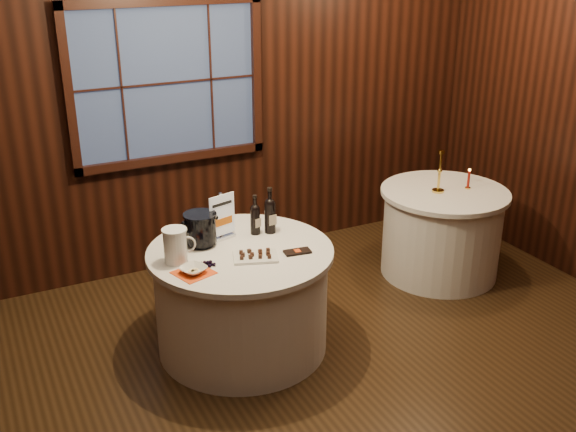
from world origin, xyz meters
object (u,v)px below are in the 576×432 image
sign_stand (222,223)px  port_bottle_left (255,217)px  side_table (441,232)px  cracker_bowl (193,270)px  ice_bucket (201,229)px  grape_bunch (207,263)px  main_table (242,298)px  red_candle (468,181)px  chocolate_box (297,252)px  port_bottle_right (270,213)px  brass_candlestick (439,177)px  chocolate_plate (255,256)px  glass_pitcher (176,245)px

sign_stand → port_bottle_left: size_ratio=1.15×
side_table → cracker_bowl: 2.49m
ice_bucket → grape_bunch: size_ratio=1.50×
main_table → red_candle: red_candle is taller
main_table → chocolate_box: chocolate_box is taller
side_table → port_bottle_right: (-1.69, -0.13, 0.53)m
side_table → cracker_bowl: size_ratio=6.68×
sign_stand → ice_bucket: bearing=179.7°
sign_stand → grape_bunch: (-0.25, -0.37, -0.10)m
side_table → port_bottle_right: bearing=-175.6°
main_table → brass_candlestick: brass_candlestick is taller
sign_stand → port_bottle_right: 0.35m
port_bottle_left → red_candle: (2.00, 0.06, -0.06)m
port_bottle_left → chocolate_plate: size_ratio=0.86×
ice_bucket → red_candle: ice_bucket is taller
port_bottle_right → red_candle: (1.89, 0.08, -0.08)m
glass_pitcher → grape_bunch: bearing=-24.4°
port_bottle_left → chocolate_box: size_ratio=1.64×
main_table → glass_pitcher: bearing=179.0°
sign_stand → port_bottle_right: (0.35, -0.06, 0.03)m
sign_stand → brass_candlestick: (1.96, 0.07, 0.01)m
port_bottle_right → cracker_bowl: bearing=-156.8°
main_table → chocolate_plate: (0.04, -0.17, 0.40)m
port_bottle_left → ice_bucket: 0.42m
chocolate_box → cracker_bowl: size_ratio=1.11×
chocolate_box → grape_bunch: size_ratio=1.15×
sign_stand → cracker_bowl: (-0.36, -0.42, -0.09)m
port_bottle_left → glass_pitcher: port_bottle_left is taller
chocolate_plate → red_candle: (2.16, 0.42, 0.05)m
chocolate_plate → sign_stand: bearing=100.9°
grape_bunch → red_candle: (2.49, 0.39, 0.05)m
port_bottle_left → port_bottle_right: bearing=-27.3°
main_table → cracker_bowl: 0.60m
port_bottle_right → grape_bunch: (-0.60, -0.31, -0.13)m
port_bottle_left → cracker_bowl: port_bottle_left is taller
main_table → chocolate_box: size_ratio=7.11×
main_table → chocolate_box: 0.55m
cracker_bowl → red_candle: bearing=9.7°
grape_bunch → brass_candlestick: 2.26m
main_table → brass_candlestick: bearing=8.9°
side_table → glass_pitcher: bearing=-173.2°
sign_stand → glass_pitcher: (-0.41, -0.22, 0.00)m
port_bottle_right → ice_bucket: size_ratio=1.46×
chocolate_box → side_table: bearing=25.1°
sign_stand → port_bottle_right: port_bottle_right is taller
glass_pitcher → chocolate_plate: bearing=-2.5°
main_table → chocolate_plate: bearing=-78.2°
port_bottle_right → cracker_bowl: size_ratio=2.11×
chocolate_plate → chocolate_box: chocolate_plate is taller
chocolate_plate → red_candle: size_ratio=1.91×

